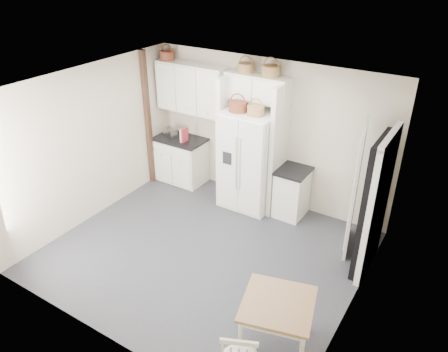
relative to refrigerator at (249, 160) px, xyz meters
The scene contains 26 objects.
floor 1.85m from the refrigerator, 84.68° to the right, with size 4.50×4.50×0.00m, color #302F32.
ceiling 2.36m from the refrigerator, 84.68° to the right, with size 4.50×4.50×0.00m, color white.
wall_back 0.59m from the refrigerator, 68.85° to the left, with size 4.50×4.50×0.00m, color beige.
wall_left 2.68m from the refrigerator, 142.49° to the right, with size 4.00×4.00×0.00m, color beige.
wall_right 2.92m from the refrigerator, 33.89° to the right, with size 4.00×4.00×0.00m, color beige.
refrigerator is the anchor object (origin of this frame).
base_cab_left 1.64m from the refrigerator, behind, with size 0.94×0.59×0.87m, color silver.
base_cab_right 0.94m from the refrigerator, ahead, with size 0.48×0.57×0.84m, color silver.
dining_table 3.26m from the refrigerator, 54.78° to the right, with size 0.80×0.80×0.66m, color olive.
counter_left 1.58m from the refrigerator, behind, with size 0.98×0.63×0.04m, color black.
counter_right 0.81m from the refrigerator, ahead, with size 0.51×0.61×0.04m, color black.
toaster 1.77m from the refrigerator, behind, with size 0.28×0.16×0.19m, color silver.
cookbook_red 1.42m from the refrigerator, behind, with size 0.04×0.17×0.26m, color #BA2A38.
cookbook_cream 1.43m from the refrigerator, behind, with size 0.04×0.17×0.26m, color #F3DDC6.
basket_upper_a 2.45m from the refrigerator, behind, with size 0.27×0.27×0.16m, color #5F2A15.
basket_bridge_a 1.57m from the refrigerator, 137.21° to the left, with size 0.27×0.27×0.15m, color brown.
basket_bridge_b 1.58m from the refrigerator, 44.35° to the left, with size 0.30×0.30×0.17m, color brown.
basket_fridge_a 0.99m from the refrigerator, 151.99° to the right, with size 0.31×0.31×0.17m, color #5F2A15.
basket_fridge_b 0.98m from the refrigerator, 34.56° to the right, with size 0.29×0.29×0.16m, color brown.
upper_cabinet 1.70m from the refrigerator, behind, with size 1.40×0.34×0.90m, color silver.
bridge_cabinet 1.26m from the refrigerator, 90.00° to the left, with size 1.12×0.34×0.45m, color silver.
fridge_panel_left 0.58m from the refrigerator, behind, with size 0.08×0.60×2.30m, color silver.
fridge_panel_right 0.58m from the refrigerator, ahead, with size 0.08×0.60×2.30m, color silver.
trim_post 2.11m from the refrigerator, behind, with size 0.09×0.09×2.60m, color black.
doorway_void 2.39m from the refrigerator, 14.84° to the right, with size 0.18×0.85×2.05m, color black.
door_slab 1.97m from the refrigerator, ahead, with size 0.80×0.04×2.05m, color white.
Camera 1 is at (3.13, -4.43, 4.24)m, focal length 35.00 mm.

